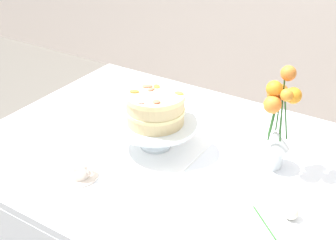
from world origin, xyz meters
The scene contains 7 objects.
dining_table centered at (0.00, -0.03, 0.65)m, with size 1.40×1.00×0.74m.
linen_napkin centered at (-0.08, -0.01, 0.74)m, with size 0.32×0.32×0.00m, color white.
cake_stand centered at (-0.08, -0.01, 0.82)m, with size 0.29×0.29×0.10m.
layer_cake centered at (-0.08, -0.01, 0.90)m, with size 0.21×0.21×0.12m.
flower_vase centered at (0.31, 0.10, 0.91)m, with size 0.11×0.12×0.35m.
teacup centered at (-0.19, -0.28, 0.77)m, with size 0.12×0.12×0.06m.
fallen_rose centered at (0.44, -0.11, 0.76)m, with size 0.13×0.13×0.04m.
Camera 1 is at (0.65, -1.08, 1.59)m, focal length 47.01 mm.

